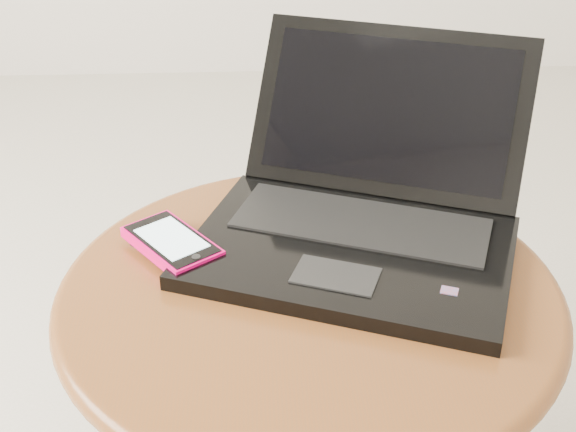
{
  "coord_description": "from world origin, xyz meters",
  "views": [
    {
      "loc": [
        -0.15,
        -0.66,
        0.96
      ],
      "look_at": [
        -0.11,
        0.1,
        0.51
      ],
      "focal_mm": 48.58,
      "sensor_mm": 36.0,
      "label": 1
    }
  ],
  "objects": [
    {
      "name": "table",
      "position": [
        -0.09,
        0.05,
        0.35
      ],
      "size": [
        0.57,
        0.57,
        0.45
      ],
      "color": "brown",
      "rests_on": "ground"
    },
    {
      "name": "phone_black",
      "position": [
        -0.24,
        0.12,
        0.46
      ],
      "size": [
        0.12,
        0.11,
        0.01
      ],
      "color": "black",
      "rests_on": "table"
    },
    {
      "name": "laptop",
      "position": [
        -0.02,
        0.15,
        0.49
      ],
      "size": [
        0.47,
        0.48,
        0.21
      ],
      "color": "black",
      "rests_on": "table"
    },
    {
      "name": "phone_pink",
      "position": [
        -0.25,
        0.12,
        0.47
      ],
      "size": [
        0.13,
        0.14,
        0.02
      ],
      "color": "#FF036A",
      "rests_on": "phone_black"
    }
  ]
}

